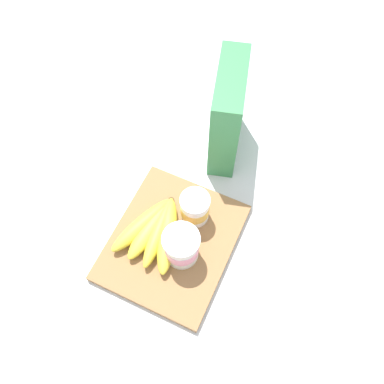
# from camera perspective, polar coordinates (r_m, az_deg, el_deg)

# --- Properties ---
(ground_plane) EXTENTS (2.40, 2.40, 0.00)m
(ground_plane) POSITION_cam_1_polar(r_m,az_deg,el_deg) (0.93, -2.71, -7.15)
(ground_plane) COLOR silver
(cutting_board) EXTENTS (0.30, 0.26, 0.02)m
(cutting_board) POSITION_cam_1_polar(r_m,az_deg,el_deg) (0.92, -2.74, -6.93)
(cutting_board) COLOR olive
(cutting_board) RESTS_ON ground_plane
(cereal_box) EXTENTS (0.20, 0.11, 0.24)m
(cereal_box) POSITION_cam_1_polar(r_m,az_deg,el_deg) (0.96, 4.69, 10.84)
(cereal_box) COLOR #38844C
(cereal_box) RESTS_ON ground_plane
(yogurt_cup_front) EXTENTS (0.07, 0.07, 0.08)m
(yogurt_cup_front) POSITION_cam_1_polar(r_m,az_deg,el_deg) (0.90, 0.40, -2.24)
(yogurt_cup_front) COLOR white
(yogurt_cup_front) RESTS_ON cutting_board
(yogurt_cup_back) EXTENTS (0.08, 0.08, 0.09)m
(yogurt_cup_back) POSITION_cam_1_polar(r_m,az_deg,el_deg) (0.86, -1.46, -7.56)
(yogurt_cup_back) COLOR white
(yogurt_cup_back) RESTS_ON cutting_board
(banana_bunch) EXTENTS (0.18, 0.16, 0.04)m
(banana_bunch) POSITION_cam_1_polar(r_m,az_deg,el_deg) (0.90, -5.15, -5.32)
(banana_bunch) COLOR yellow
(banana_bunch) RESTS_ON cutting_board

